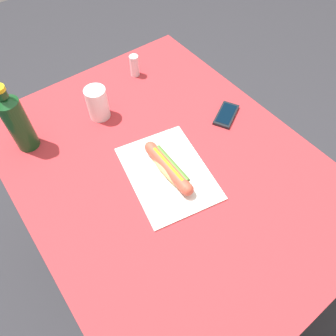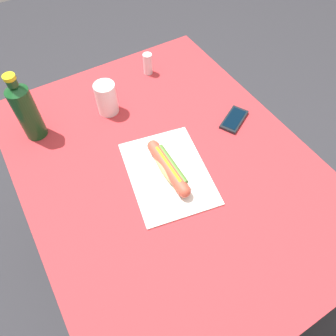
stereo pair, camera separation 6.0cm
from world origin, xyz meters
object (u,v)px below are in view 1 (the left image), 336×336
soda_bottle (17,122)px  cell_phone (226,115)px  salt_shaker (134,66)px  hot_dog (168,168)px  drinking_cup (97,103)px

soda_bottle → cell_phone: bearing=64.2°
soda_bottle → salt_shaker: 0.50m
hot_dog → salt_shaker: bearing=158.5°
cell_phone → salt_shaker: salt_shaker is taller
hot_dog → cell_phone: bearing=103.3°
cell_phone → soda_bottle: size_ratio=0.55×
cell_phone → soda_bottle: soda_bottle is taller
hot_dog → soda_bottle: (-0.38, -0.31, 0.08)m
soda_bottle → salt_shaker: soda_bottle is taller
salt_shaker → soda_bottle: bearing=-79.4°
hot_dog → salt_shaker: size_ratio=2.73×
cell_phone → drinking_cup: size_ratio=1.15×
drinking_cup → soda_bottle: bearing=-95.6°
cell_phone → drinking_cup: 0.46m
salt_shaker → hot_dog: bearing=-21.5°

